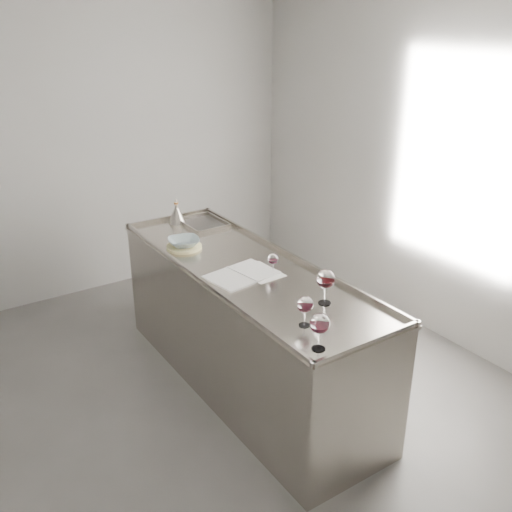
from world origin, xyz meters
TOP-DOWN VIEW (x-y plane):
  - room_shell at (0.00, 0.00)m, footprint 4.54×5.04m
  - counter at (0.50, 0.30)m, footprint 0.77×2.42m
  - wine_glass_left at (0.26, -0.77)m, footprint 0.10×0.10m
  - wine_glass_middle at (0.35, -0.54)m, footprint 0.09×0.09m
  - wine_glass_right at (0.61, -0.40)m, footprint 0.11×0.11m
  - wine_glass_small at (0.60, 0.11)m, footprint 0.07×0.07m
  - notebook at (0.41, 0.20)m, footprint 0.48×0.37m
  - loose_paper_top at (0.54, 0.18)m, footprint 0.23×0.32m
  - trivet at (0.31, 0.84)m, footprint 0.32×0.32m
  - ceramic_bowl at (0.31, 0.84)m, footprint 0.28×0.28m
  - wine_funnel at (0.52, 1.38)m, footprint 0.15×0.15m

SIDE VIEW (x-z plane):
  - counter at x=0.50m, z-range -0.01..0.96m
  - loose_paper_top at x=0.54m, z-range 0.94..0.94m
  - notebook at x=0.41m, z-range 0.94..0.96m
  - trivet at x=0.31m, z-range 0.94..0.96m
  - ceramic_bowl at x=0.31m, z-range 0.96..1.02m
  - wine_funnel at x=0.52m, z-range 0.90..1.12m
  - wine_glass_small at x=0.60m, z-range 0.97..1.11m
  - wine_glass_middle at x=0.35m, z-range 0.98..1.16m
  - wine_glass_left at x=0.26m, z-range 0.98..1.19m
  - wine_glass_right at x=0.61m, z-range 0.99..1.20m
  - room_shell at x=0.00m, z-range -0.02..2.82m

